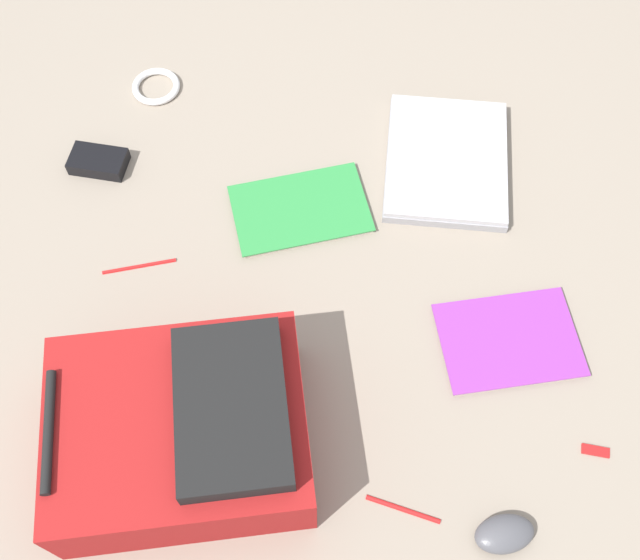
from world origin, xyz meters
TOP-DOWN VIEW (x-y plane):
  - ground_plane at (0.00, 0.00)m, footprint 3.55×3.55m
  - backpack at (-0.33, 0.23)m, footprint 0.40×0.47m
  - laptop at (0.31, -0.24)m, footprint 0.34×0.27m
  - book_manual at (-0.10, -0.34)m, footprint 0.23×0.29m
  - book_red at (0.18, 0.07)m, footprint 0.25×0.31m
  - computer_mouse at (-0.45, -0.31)m, footprint 0.09×0.11m
  - cable_coil at (0.50, 0.42)m, footprint 0.11×0.11m
  - power_brick at (0.27, 0.51)m, footprint 0.08×0.13m
  - pen_black at (0.03, 0.38)m, footprint 0.04×0.14m
  - pen_blue at (-0.42, -0.15)m, footprint 0.04×0.13m
  - usb_stick at (-0.30, -0.48)m, footprint 0.02×0.05m

SIDE VIEW (x-z plane):
  - ground_plane at x=0.00m, z-range 0.00..0.00m
  - pen_black at x=0.03m, z-range 0.00..0.01m
  - usb_stick at x=-0.30m, z-range 0.00..0.01m
  - pen_blue at x=-0.42m, z-range 0.00..0.01m
  - book_red at x=0.18m, z-range 0.00..0.01m
  - book_manual at x=-0.10m, z-range 0.00..0.01m
  - cable_coil at x=0.50m, z-range 0.00..0.02m
  - power_brick at x=0.27m, z-range 0.00..0.03m
  - laptop at x=0.31m, z-range 0.00..0.03m
  - computer_mouse at x=-0.45m, z-range 0.00..0.04m
  - backpack at x=-0.33m, z-range -0.01..0.18m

